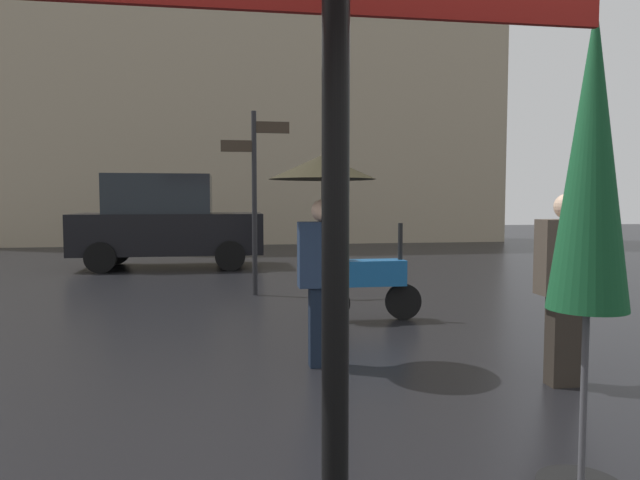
{
  "coord_description": "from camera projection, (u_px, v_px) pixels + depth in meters",
  "views": [
    {
      "loc": [
        -0.34,
        -2.9,
        1.53
      ],
      "look_at": [
        0.73,
        3.88,
        1.05
      ],
      "focal_mm": 32.56,
      "sensor_mm": 36.0,
      "label": 1
    }
  ],
  "objects": [
    {
      "name": "folded_patio_umbrella_near",
      "position": [
        591.0,
        171.0,
        2.91
      ],
      "size": [
        0.45,
        0.45,
        2.52
      ],
      "color": "black",
      "rests_on": "ground"
    },
    {
      "name": "pedestrian_with_umbrella",
      "position": [
        322.0,
        199.0,
        5.23
      ],
      "size": [
        0.97,
        0.97,
        1.93
      ],
      "rotation": [
        0.0,
        0.0,
        2.34
      ],
      "color": "black",
      "rests_on": "ground"
    },
    {
      "name": "pedestrian_with_bag",
      "position": [
        567.0,
        277.0,
        4.73
      ],
      "size": [
        0.49,
        0.24,
        1.58
      ],
      "rotation": [
        0.0,
        0.0,
        4.57
      ],
      "color": "#2A241E",
      "rests_on": "ground"
    },
    {
      "name": "parked_scooter",
      "position": [
        364.0,
        277.0,
        7.3
      ],
      "size": [
        1.39,
        0.32,
        1.23
      ],
      "rotation": [
        0.0,
        0.0,
        0.14
      ],
      "color": "black",
      "rests_on": "ground"
    },
    {
      "name": "parked_car_left",
      "position": [
        167.0,
        222.0,
        13.05
      ],
      "size": [
        4.11,
        1.9,
        2.09
      ],
      "rotation": [
        0.0,
        0.0,
        0.18
      ],
      "color": "black",
      "rests_on": "ground"
    },
    {
      "name": "street_signpost",
      "position": [
        255.0,
        184.0,
        9.18
      ],
      "size": [
        1.08,
        0.08,
        2.92
      ],
      "color": "black",
      "rests_on": "ground"
    },
    {
      "name": "building_block",
      "position": [
        236.0,
        16.0,
        20.17
      ],
      "size": [
        19.17,
        2.24,
        15.87
      ],
      "primitive_type": "cube",
      "color": "gray",
      "rests_on": "ground"
    }
  ]
}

